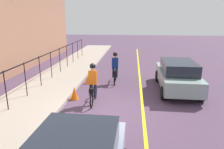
# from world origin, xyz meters

# --- Properties ---
(ground_plane) EXTENTS (80.00, 80.00, 0.00)m
(ground_plane) POSITION_xyz_m (0.00, 0.00, 0.00)
(ground_plane) COLOR #4D384E
(lane_line_centre) EXTENTS (36.00, 0.12, 0.01)m
(lane_line_centre) POSITION_xyz_m (0.00, -1.60, 0.00)
(lane_line_centre) COLOR yellow
(lane_line_centre) RESTS_ON ground
(sidewalk) EXTENTS (40.00, 3.20, 0.15)m
(sidewalk) POSITION_xyz_m (0.00, 3.40, 0.07)
(sidewalk) COLOR #9E9284
(sidewalk) RESTS_ON ground
(iron_fence) EXTENTS (21.76, 0.04, 1.60)m
(iron_fence) POSITION_xyz_m (1.00, 3.80, 1.31)
(iron_fence) COLOR black
(iron_fence) RESTS_ON sidewalk
(cyclist_lead) EXTENTS (1.71, 0.37, 1.83)m
(cyclist_lead) POSITION_xyz_m (3.89, -0.12, 0.91)
(cyclist_lead) COLOR black
(cyclist_lead) RESTS_ON ground
(cyclist_follow) EXTENTS (1.71, 0.37, 1.83)m
(cyclist_follow) POSITION_xyz_m (0.77, 0.58, 0.91)
(cyclist_follow) COLOR black
(cyclist_follow) RESTS_ON ground
(patrol_sedan) EXTENTS (4.43, 1.98, 1.58)m
(patrol_sedan) POSITION_xyz_m (2.97, -3.47, 0.82)
(patrol_sedan) COLOR #869C9A
(patrol_sedan) RESTS_ON ground
(traffic_cone_near) EXTENTS (0.36, 0.36, 0.47)m
(traffic_cone_near) POSITION_xyz_m (3.60, 1.43, 0.23)
(traffic_cone_near) COLOR orange
(traffic_cone_near) RESTS_ON ground
(traffic_cone_far) EXTENTS (0.36, 0.36, 0.63)m
(traffic_cone_far) POSITION_xyz_m (1.14, 1.55, 0.31)
(traffic_cone_far) COLOR orange
(traffic_cone_far) RESTS_ON ground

